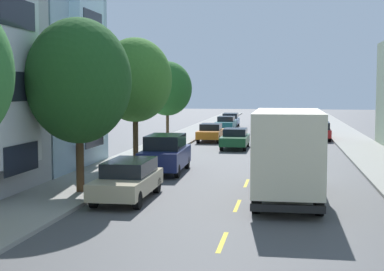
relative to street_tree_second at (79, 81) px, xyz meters
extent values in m
plane|color=#4C4C4F|center=(6.40, 16.90, -4.56)|extent=(160.00, 160.00, 0.00)
cube|color=#99968E|center=(-0.70, 14.90, -4.49)|extent=(3.20, 120.00, 0.14)
cube|color=#99968E|center=(13.50, 14.90, -4.49)|extent=(3.20, 120.00, 0.14)
cube|color=yellow|center=(6.40, -6.10, -4.56)|extent=(0.14, 2.20, 0.01)
cube|color=yellow|center=(6.40, -1.10, -4.56)|extent=(0.14, 2.20, 0.01)
cube|color=yellow|center=(6.40, 3.90, -4.56)|extent=(0.14, 2.20, 0.01)
cube|color=yellow|center=(6.40, 8.90, -4.56)|extent=(0.14, 2.20, 0.01)
cube|color=yellow|center=(6.40, 13.90, -4.56)|extent=(0.14, 2.20, 0.01)
cube|color=yellow|center=(6.40, 18.90, -4.56)|extent=(0.14, 2.20, 0.01)
cube|color=yellow|center=(6.40, 23.90, -4.56)|extent=(0.14, 2.20, 0.01)
cube|color=yellow|center=(6.40, 28.90, -4.56)|extent=(0.14, 2.20, 0.01)
cube|color=yellow|center=(6.40, 33.90, -4.56)|extent=(0.14, 2.20, 0.01)
cube|color=silver|center=(-2.02, -1.53, 0.32)|extent=(0.55, 3.67, 7.05)
cube|color=#1E232D|center=(-1.73, -1.53, -2.94)|extent=(0.04, 2.79, 1.10)
cube|color=#1E232D|center=(-1.73, -1.53, -0.23)|extent=(0.04, 2.79, 1.10)
cube|color=#1E232D|center=(-1.73, -1.53, 2.48)|extent=(0.04, 2.79, 1.10)
cube|color=#CAE7FE|center=(-2.02, 6.82, 0.75)|extent=(0.55, 3.67, 7.68)
cube|color=#1E232D|center=(-1.73, 6.82, -2.79)|extent=(0.04, 2.79, 1.10)
cube|color=#1E232D|center=(-1.73, 6.82, 0.16)|extent=(0.04, 2.79, 1.10)
cube|color=#1E232D|center=(-1.73, 6.82, 3.12)|extent=(0.04, 2.79, 1.10)
cylinder|color=#47331E|center=(0.00, 0.00, -3.14)|extent=(0.31, 0.31, 2.57)
ellipsoid|color=#1E4C1E|center=(0.00, 0.00, 0.01)|extent=(4.18, 4.18, 4.97)
cylinder|color=#47331E|center=(0.00, 8.59, -2.99)|extent=(0.30, 0.30, 2.87)
ellipsoid|color=#387028|center=(0.00, 8.59, 0.17)|extent=(4.02, 4.02, 4.59)
cylinder|color=#47331E|center=(0.00, 17.18, -3.07)|extent=(0.21, 0.21, 2.71)
ellipsoid|color=#235B23|center=(0.00, 17.18, -0.30)|extent=(3.41, 3.41, 3.76)
cube|color=beige|center=(8.20, -0.55, -2.51)|extent=(2.41, 5.77, 2.79)
cube|color=beige|center=(8.20, 3.48, -2.80)|extent=(2.31, 1.90, 2.20)
cube|color=black|center=(8.20, 4.38, -2.32)|extent=(2.02, 0.08, 0.97)
cube|color=black|center=(8.20, -3.35, -4.13)|extent=(2.40, 0.16, 0.24)
cylinder|color=black|center=(9.26, 3.53, -4.08)|extent=(0.28, 0.96, 0.96)
cylinder|color=black|center=(7.14, 3.53, -4.08)|extent=(0.28, 0.96, 0.96)
cylinder|color=black|center=(9.26, -2.23, -4.08)|extent=(0.28, 0.96, 0.96)
cylinder|color=black|center=(7.14, -2.23, -4.08)|extent=(0.28, 0.96, 0.96)
cylinder|color=black|center=(9.26, -1.13, -4.08)|extent=(0.28, 0.96, 0.96)
cylinder|color=black|center=(7.14, -1.13, -4.08)|extent=(0.28, 0.96, 0.96)
cube|color=#195B60|center=(2.15, 35.99, -3.93)|extent=(1.87, 4.53, 0.60)
cube|color=black|center=(2.16, 36.21, -3.38)|extent=(1.62, 2.18, 0.50)
cylinder|color=black|center=(1.34, 34.47, -4.23)|extent=(0.23, 0.66, 0.66)
cylinder|color=black|center=(2.92, 34.45, -4.23)|extent=(0.23, 0.66, 0.66)
cylinder|color=black|center=(1.38, 37.53, -4.23)|extent=(0.23, 0.66, 0.66)
cylinder|color=black|center=(2.96, 37.51, -4.23)|extent=(0.23, 0.66, 0.66)
cube|color=tan|center=(2.15, -0.71, -3.92)|extent=(1.85, 4.71, 0.62)
cube|color=black|center=(2.15, -0.34, -3.34)|extent=(1.62, 2.83, 0.55)
cylinder|color=black|center=(1.36, -2.32, -4.23)|extent=(0.22, 0.66, 0.66)
cylinder|color=black|center=(2.96, -2.30, -4.23)|extent=(0.22, 0.66, 0.66)
cylinder|color=black|center=(1.34, 0.88, -4.23)|extent=(0.22, 0.66, 0.66)
cylinder|color=black|center=(2.94, 0.89, -4.23)|extent=(0.22, 0.66, 0.66)
cube|color=maroon|center=(10.84, 32.68, -3.92)|extent=(1.86, 4.05, 0.62)
cube|color=black|center=(10.83, 32.20, -3.34)|extent=(1.58, 1.73, 0.55)
cylinder|color=black|center=(11.64, 34.01, -4.23)|extent=(0.24, 0.67, 0.66)
cylinder|color=black|center=(10.12, 34.06, -4.23)|extent=(0.24, 0.67, 0.66)
cylinder|color=black|center=(11.56, 31.29, -4.23)|extent=(0.24, 0.67, 0.66)
cylinder|color=black|center=(10.04, 31.34, -4.23)|extent=(0.24, 0.67, 0.66)
cube|color=orange|center=(2.17, 23.71, -3.93)|extent=(1.82, 4.51, 0.60)
cube|color=black|center=(2.17, 23.94, -3.38)|extent=(1.59, 2.17, 0.50)
cylinder|color=black|center=(1.39, 22.18, -4.23)|extent=(0.22, 0.66, 0.66)
cylinder|color=black|center=(2.97, 22.18, -4.23)|extent=(0.22, 0.66, 0.66)
cylinder|color=black|center=(1.37, 25.24, -4.23)|extent=(0.22, 0.66, 0.66)
cylinder|color=black|center=(2.95, 25.24, -4.23)|extent=(0.22, 0.66, 0.66)
cube|color=navy|center=(2.12, 6.48, -3.78)|extent=(2.08, 4.85, 0.90)
cube|color=black|center=(2.12, 6.48, -2.98)|extent=(1.79, 2.83, 0.70)
cylinder|color=black|center=(1.30, 4.82, -4.23)|extent=(0.24, 0.67, 0.66)
cylinder|color=black|center=(3.03, 4.87, -4.23)|extent=(0.24, 0.67, 0.66)
cylinder|color=black|center=(1.21, 8.09, -4.23)|extent=(0.24, 0.67, 0.66)
cylinder|color=black|center=(2.94, 8.13, -4.23)|extent=(0.24, 0.67, 0.66)
cube|color=#AD1E1E|center=(10.88, 26.58, -3.92)|extent=(1.95, 4.75, 0.62)
cube|color=black|center=(10.87, 26.20, -3.34)|extent=(1.68, 2.86, 0.55)
cylinder|color=black|center=(11.72, 28.15, -4.23)|extent=(0.24, 0.67, 0.66)
cylinder|color=black|center=(10.12, 28.20, -4.23)|extent=(0.24, 0.67, 0.66)
cylinder|color=black|center=(11.63, 24.96, -4.23)|extent=(0.24, 0.67, 0.66)
cylinder|color=black|center=(10.03, 25.00, -4.23)|extent=(0.24, 0.67, 0.66)
cube|color=#7A9EC6|center=(2.05, 41.67, -3.92)|extent=(1.92, 4.74, 0.62)
cube|color=black|center=(2.05, 42.05, -3.34)|extent=(1.66, 2.85, 0.55)
cylinder|color=black|center=(1.29, 40.06, -4.23)|extent=(0.23, 0.66, 0.66)
cylinder|color=black|center=(2.89, 40.09, -4.23)|extent=(0.23, 0.66, 0.66)
cylinder|color=black|center=(1.22, 43.25, -4.23)|extent=(0.23, 0.66, 0.66)
cylinder|color=black|center=(2.82, 43.29, -4.23)|extent=(0.23, 0.66, 0.66)
cube|color=#194C28|center=(4.60, 18.52, -3.93)|extent=(1.80, 4.50, 0.60)
cube|color=black|center=(4.60, 18.75, -3.38)|extent=(1.58, 2.16, 0.50)
cylinder|color=black|center=(3.81, 16.99, -4.23)|extent=(0.22, 0.66, 0.66)
cylinder|color=black|center=(5.39, 16.99, -4.23)|extent=(0.22, 0.66, 0.66)
cylinder|color=black|center=(3.81, 20.05, -4.23)|extent=(0.22, 0.66, 0.66)
cylinder|color=black|center=(5.39, 20.05, -4.23)|extent=(0.22, 0.66, 0.66)
camera|label=1|loc=(8.08, -21.56, -0.30)|focal=53.27mm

